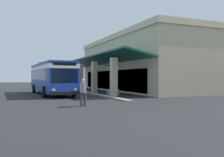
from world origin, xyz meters
TOP-DOWN VIEW (x-y plane):
  - ground at (0.00, 8.00)m, footprint 120.00×120.00m
  - curb_strip at (2.15, 2.41)m, footprint 27.14×0.50m
  - plaza_building at (2.15, 12.03)m, footprint 22.92×15.09m
  - transit_bus at (5.92, -1.57)m, footprint 11.31×3.15m
  - pedestrian at (17.03, -1.35)m, footprint 0.67×0.42m
  - potted_palm at (9.23, 3.83)m, footprint 1.92×1.77m

SIDE VIEW (x-z plane):
  - ground at x=0.00m, z-range 0.00..0.00m
  - curb_strip at x=2.15m, z-range 0.00..0.12m
  - potted_palm at x=9.23m, z-range -0.85..2.21m
  - pedestrian at x=17.03m, z-range 0.10..1.76m
  - transit_bus at x=5.92m, z-range 0.18..3.52m
  - plaza_building at x=2.15m, z-range 0.00..7.00m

